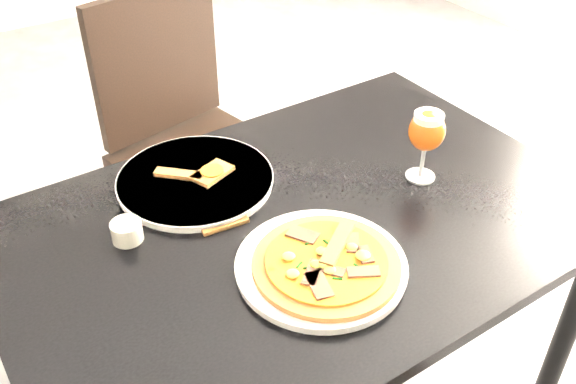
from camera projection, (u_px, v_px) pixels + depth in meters
ground at (299, 334)px, 2.02m from camera, size 6.00×6.00×0.00m
dining_table at (302, 251)px, 1.35m from camera, size 1.21×0.81×0.75m
chair_far at (190, 139)px, 1.96m from camera, size 0.52×0.52×0.96m
plate_main at (321, 266)px, 1.17m from camera, size 0.38×0.38×0.02m
pizza at (326, 263)px, 1.16m from camera, size 0.27×0.27×0.03m
plate_second at (195, 180)px, 1.39m from camera, size 0.36×0.36×0.02m
crust_scraps at (201, 173)px, 1.39m from camera, size 0.16×0.12×0.01m
loose_crust at (225, 225)px, 1.28m from camera, size 0.10×0.03×0.01m
sauce_cup at (127, 231)px, 1.23m from camera, size 0.06×0.06×0.04m
beer_glass at (427, 131)px, 1.35m from camera, size 0.08×0.08×0.16m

